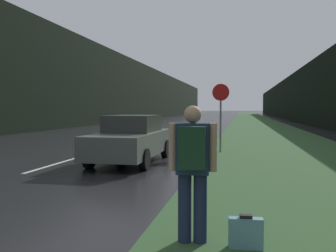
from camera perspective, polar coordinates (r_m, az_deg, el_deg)
name	(u,v)px	position (r m, az deg, el deg)	size (l,w,h in m)	color
grass_verge	(258,124)	(40.91, 14.16, 0.34)	(6.00, 240.00, 0.02)	#33562D
lane_stripe_b	(53,165)	(11.33, -17.98, -5.93)	(0.12, 3.00, 0.01)	silver
lane_stripe_c	(127,143)	(17.71, -6.66, -2.72)	(0.12, 3.00, 0.01)	silver
lane_stripe_d	(159,133)	(24.42, -1.46, -1.19)	(0.12, 3.00, 0.01)	silver
treeline_far_side	(133,91)	(53.32, -5.58, 5.57)	(2.00, 140.00, 8.59)	black
treeline_near_side	(300,97)	(51.45, 20.45, 4.35)	(2.00, 140.00, 6.52)	black
stop_sign	(221,111)	(13.89, 8.44, 2.44)	(0.65, 0.07, 2.66)	slate
hitchhiker_with_backpack	(192,165)	(4.43, 3.93, -6.29)	(0.60, 0.44, 1.73)	#1E2847
suitcase	(246,233)	(4.54, 12.35, -16.49)	(0.42, 0.16, 0.43)	#6093A8
car_passing_near	(132,139)	(11.36, -5.87, -2.08)	(1.83, 4.38, 1.49)	#4C514C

